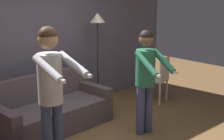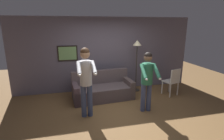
{
  "view_description": "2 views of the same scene",
  "coord_description": "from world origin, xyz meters",
  "px_view_note": "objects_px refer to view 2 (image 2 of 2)",
  "views": [
    {
      "loc": [
        -2.67,
        -3.12,
        2.16
      ],
      "look_at": [
        0.08,
        0.04,
        1.14
      ],
      "focal_mm": 50.0,
      "sensor_mm": 36.0,
      "label": 1
    },
    {
      "loc": [
        -1.18,
        -4.09,
        2.33
      ],
      "look_at": [
        -0.2,
        0.09,
        1.21
      ],
      "focal_mm": 28.0,
      "sensor_mm": 36.0,
      "label": 2
    }
  ],
  "objects_px": {
    "couch": "(103,90)",
    "dining_chair_distant": "(173,80)",
    "torchiere_lamp": "(137,50)",
    "person_standing_left": "(86,76)",
    "person_standing_right": "(147,77)"
  },
  "relations": [
    {
      "from": "person_standing_right",
      "to": "dining_chair_distant",
      "type": "height_order",
      "value": "person_standing_right"
    },
    {
      "from": "couch",
      "to": "dining_chair_distant",
      "type": "height_order",
      "value": "dining_chair_distant"
    },
    {
      "from": "couch",
      "to": "person_standing_left",
      "type": "xyz_separation_m",
      "value": [
        -0.6,
        -1.08,
        0.83
      ]
    },
    {
      "from": "person_standing_right",
      "to": "dining_chair_distant",
      "type": "xyz_separation_m",
      "value": [
        1.31,
        0.83,
        -0.46
      ]
    },
    {
      "from": "couch",
      "to": "dining_chair_distant",
      "type": "distance_m",
      "value": 2.35
    },
    {
      "from": "torchiere_lamp",
      "to": "dining_chair_distant",
      "type": "bearing_deg",
      "value": -35.05
    },
    {
      "from": "person_standing_left",
      "to": "person_standing_right",
      "type": "bearing_deg",
      "value": -2.16
    },
    {
      "from": "couch",
      "to": "torchiere_lamp",
      "type": "distance_m",
      "value": 1.81
    },
    {
      "from": "couch",
      "to": "person_standing_right",
      "type": "height_order",
      "value": "person_standing_right"
    },
    {
      "from": "person_standing_left",
      "to": "dining_chair_distant",
      "type": "distance_m",
      "value": 3.08
    },
    {
      "from": "couch",
      "to": "person_standing_left",
      "type": "relative_size",
      "value": 1.09
    },
    {
      "from": "torchiere_lamp",
      "to": "person_standing_right",
      "type": "bearing_deg",
      "value": -100.65
    },
    {
      "from": "person_standing_left",
      "to": "person_standing_right",
      "type": "distance_m",
      "value": 1.62
    },
    {
      "from": "torchiere_lamp",
      "to": "dining_chair_distant",
      "type": "height_order",
      "value": "torchiere_lamp"
    },
    {
      "from": "person_standing_left",
      "to": "torchiere_lamp",
      "type": "bearing_deg",
      "value": 38.04
    }
  ]
}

